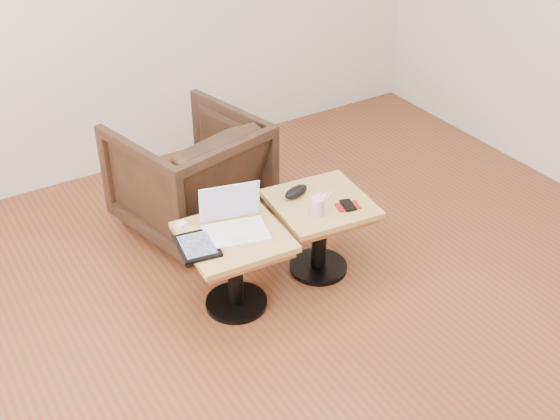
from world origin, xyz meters
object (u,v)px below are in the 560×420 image
side_table_left (234,253)px  side_table_right (320,219)px  laptop (234,223)px  armchair (189,175)px  striped_cup (317,206)px

side_table_left → side_table_right: bearing=6.9°
laptop → armchair: armchair is taller
side_table_left → striped_cup: bearing=-3.9°
side_table_left → striped_cup: (0.45, -0.06, 0.16)m
side_table_right → armchair: (-0.40, 0.78, 0.01)m
side_table_left → side_table_right: 0.54m
side_table_left → laptop: size_ratio=1.49×
striped_cup → armchair: (-0.31, 0.86, -0.15)m
laptop → armchair: (0.12, 0.77, -0.15)m
side_table_right → armchair: 0.87m
laptop → side_table_right: bearing=13.9°
striped_cup → laptop: bearing=167.7°
side_table_left → armchair: size_ratio=0.69×
striped_cup → armchair: bearing=109.8°
side_table_left → striped_cup: size_ratio=5.86×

